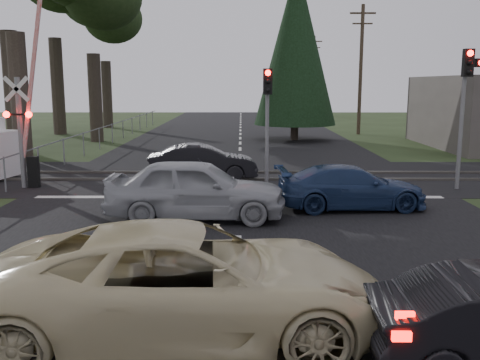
{
  "coord_description": "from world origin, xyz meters",
  "views": [
    {
      "loc": [
        0.07,
        -8.48,
        3.57
      ],
      "look_at": [
        0.04,
        4.12,
        1.3
      ],
      "focal_mm": 40.0,
      "sensor_mm": 36.0,
      "label": 1
    }
  ],
  "objects_px": {
    "silver_car": "(196,189)",
    "blue_sedan": "(351,187)",
    "traffic_signal_center": "(267,106)",
    "dark_car_far": "(203,162)",
    "crossing_signal": "(27,129)",
    "traffic_signal_right": "(467,92)",
    "utility_pole_far": "(314,74)",
    "utility_pole_mid": "(361,67)",
    "cream_coupe": "(187,282)"
  },
  "relations": [
    {
      "from": "silver_car",
      "to": "blue_sedan",
      "type": "height_order",
      "value": "silver_car"
    },
    {
      "from": "traffic_signal_center",
      "to": "dark_car_far",
      "type": "distance_m",
      "value": 3.27
    },
    {
      "from": "crossing_signal",
      "to": "traffic_signal_center",
      "type": "distance_m",
      "value": 8.36
    },
    {
      "from": "traffic_signal_right",
      "to": "utility_pole_far",
      "type": "height_order",
      "value": "utility_pole_far"
    },
    {
      "from": "traffic_signal_center",
      "to": "utility_pole_mid",
      "type": "xyz_separation_m",
      "value": [
        7.5,
        19.32,
        1.92
      ]
    },
    {
      "from": "traffic_signal_right",
      "to": "cream_coupe",
      "type": "height_order",
      "value": "traffic_signal_right"
    },
    {
      "from": "cream_coupe",
      "to": "silver_car",
      "type": "bearing_deg",
      "value": 0.55
    },
    {
      "from": "cream_coupe",
      "to": "blue_sedan",
      "type": "relative_size",
      "value": 1.33
    },
    {
      "from": "utility_pole_mid",
      "to": "silver_car",
      "type": "xyz_separation_m",
      "value": [
        -9.64,
        -24.54,
        -3.91
      ]
    },
    {
      "from": "utility_pole_mid",
      "to": "crossing_signal",
      "type": "bearing_deg",
      "value": -127.97
    },
    {
      "from": "traffic_signal_center",
      "to": "utility_pole_mid",
      "type": "bearing_deg",
      "value": 68.79
    },
    {
      "from": "cream_coupe",
      "to": "blue_sedan",
      "type": "distance_m",
      "value": 8.87
    },
    {
      "from": "crossing_signal",
      "to": "cream_coupe",
      "type": "distance_m",
      "value": 12.93
    },
    {
      "from": "utility_pole_mid",
      "to": "blue_sedan",
      "type": "distance_m",
      "value": 24.27
    },
    {
      "from": "traffic_signal_right",
      "to": "traffic_signal_center",
      "type": "height_order",
      "value": "traffic_signal_right"
    },
    {
      "from": "utility_pole_mid",
      "to": "traffic_signal_right",
      "type": "bearing_deg",
      "value": -92.66
    },
    {
      "from": "traffic_signal_center",
      "to": "dark_car_far",
      "type": "xyz_separation_m",
      "value": [
        -2.38,
        0.67,
        -2.14
      ]
    },
    {
      "from": "silver_car",
      "to": "crossing_signal",
      "type": "bearing_deg",
      "value": 55.88
    },
    {
      "from": "silver_car",
      "to": "blue_sedan",
      "type": "xyz_separation_m",
      "value": [
        4.37,
        1.2,
        -0.19
      ]
    },
    {
      "from": "traffic_signal_center",
      "to": "dark_car_far",
      "type": "height_order",
      "value": "traffic_signal_center"
    },
    {
      "from": "crossing_signal",
      "to": "traffic_signal_center",
      "type": "height_order",
      "value": "crossing_signal"
    },
    {
      "from": "crossing_signal",
      "to": "traffic_signal_right",
      "type": "bearing_deg",
      "value": -1.21
    },
    {
      "from": "silver_car",
      "to": "utility_pole_mid",
      "type": "bearing_deg",
      "value": -20.41
    },
    {
      "from": "crossing_signal",
      "to": "utility_pole_far",
      "type": "relative_size",
      "value": 0.77
    },
    {
      "from": "traffic_signal_center",
      "to": "dark_car_far",
      "type": "relative_size",
      "value": 1.01
    },
    {
      "from": "traffic_signal_right",
      "to": "silver_car",
      "type": "height_order",
      "value": "traffic_signal_right"
    },
    {
      "from": "crossing_signal",
      "to": "silver_car",
      "type": "relative_size",
      "value": 1.46
    },
    {
      "from": "traffic_signal_right",
      "to": "utility_pole_far",
      "type": "bearing_deg",
      "value": 88.8
    },
    {
      "from": "traffic_signal_right",
      "to": "crossing_signal",
      "type": "bearing_deg",
      "value": 178.79
    },
    {
      "from": "utility_pole_far",
      "to": "utility_pole_mid",
      "type": "bearing_deg",
      "value": -90.0
    },
    {
      "from": "traffic_signal_center",
      "to": "cream_coupe",
      "type": "distance_m",
      "value": 12.24
    },
    {
      "from": "dark_car_far",
      "to": "blue_sedan",
      "type": "bearing_deg",
      "value": -141.31
    },
    {
      "from": "blue_sedan",
      "to": "traffic_signal_center",
      "type": "bearing_deg",
      "value": 24.58
    },
    {
      "from": "traffic_signal_right",
      "to": "utility_pole_mid",
      "type": "relative_size",
      "value": 0.52
    },
    {
      "from": "cream_coupe",
      "to": "dark_car_far",
      "type": "xyz_separation_m",
      "value": [
        -0.69,
        12.62,
        -0.13
      ]
    },
    {
      "from": "crossing_signal",
      "to": "blue_sedan",
      "type": "height_order",
      "value": "crossing_signal"
    },
    {
      "from": "utility_pole_mid",
      "to": "utility_pole_far",
      "type": "bearing_deg",
      "value": 90.0
    },
    {
      "from": "blue_sedan",
      "to": "traffic_signal_right",
      "type": "bearing_deg",
      "value": -61.48
    },
    {
      "from": "traffic_signal_right",
      "to": "blue_sedan",
      "type": "distance_m",
      "value": 5.81
    },
    {
      "from": "crossing_signal",
      "to": "utility_pole_far",
      "type": "bearing_deg",
      "value": 70.77
    },
    {
      "from": "cream_coupe",
      "to": "dark_car_far",
      "type": "relative_size",
      "value": 1.42
    },
    {
      "from": "utility_pole_mid",
      "to": "utility_pole_far",
      "type": "relative_size",
      "value": 1.0
    },
    {
      "from": "silver_car",
      "to": "traffic_signal_center",
      "type": "bearing_deg",
      "value": -21.27
    },
    {
      "from": "traffic_signal_right",
      "to": "traffic_signal_center",
      "type": "xyz_separation_m",
      "value": [
        -6.55,
        1.2,
        -0.51
      ]
    },
    {
      "from": "traffic_signal_right",
      "to": "traffic_signal_center",
      "type": "relative_size",
      "value": 1.15
    },
    {
      "from": "traffic_signal_center",
      "to": "cream_coupe",
      "type": "height_order",
      "value": "traffic_signal_center"
    },
    {
      "from": "crossing_signal",
      "to": "silver_car",
      "type": "distance_m",
      "value": 7.61
    },
    {
      "from": "traffic_signal_center",
      "to": "blue_sedan",
      "type": "height_order",
      "value": "traffic_signal_center"
    },
    {
      "from": "crossing_signal",
      "to": "traffic_signal_center",
      "type": "xyz_separation_m",
      "value": [
        8.27,
        0.89,
        0.75
      ]
    },
    {
      "from": "crossing_signal",
      "to": "dark_car_far",
      "type": "bearing_deg",
      "value": 14.81
    }
  ]
}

